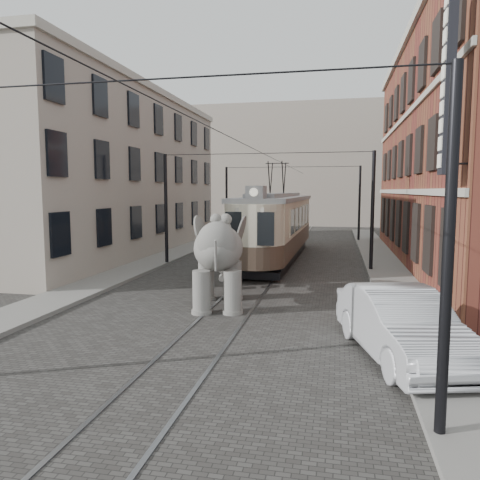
# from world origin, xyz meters

# --- Properties ---
(ground) EXTENTS (120.00, 120.00, 0.00)m
(ground) POSITION_xyz_m (0.00, 0.00, 0.00)
(ground) COLOR #3C3A37
(tram_rails) EXTENTS (1.54, 80.00, 0.02)m
(tram_rails) POSITION_xyz_m (0.00, 0.00, 0.01)
(tram_rails) COLOR slate
(tram_rails) RESTS_ON ground
(sidewalk_right) EXTENTS (2.00, 60.00, 0.15)m
(sidewalk_right) POSITION_xyz_m (6.00, 0.00, 0.07)
(sidewalk_right) COLOR slate
(sidewalk_right) RESTS_ON ground
(sidewalk_left) EXTENTS (2.00, 60.00, 0.15)m
(sidewalk_left) POSITION_xyz_m (-6.50, 0.00, 0.07)
(sidewalk_left) COLOR slate
(sidewalk_left) RESTS_ON ground
(stucco_building) EXTENTS (7.00, 24.00, 10.00)m
(stucco_building) POSITION_xyz_m (-11.00, 10.00, 5.00)
(stucco_building) COLOR #A09284
(stucco_building) RESTS_ON ground
(distant_block) EXTENTS (28.00, 10.00, 14.00)m
(distant_block) POSITION_xyz_m (0.00, 40.00, 7.00)
(distant_block) COLOR #A09284
(distant_block) RESTS_ON ground
(catenary) EXTENTS (11.00, 30.20, 6.00)m
(catenary) POSITION_xyz_m (-0.20, 5.00, 3.00)
(catenary) COLOR black
(catenary) RESTS_ON ground
(tram) EXTENTS (3.23, 14.39, 5.69)m
(tram) POSITION_xyz_m (0.01, 9.36, 2.84)
(tram) COLOR beige
(tram) RESTS_ON ground
(elephant) EXTENTS (3.88, 5.70, 3.20)m
(elephant) POSITION_xyz_m (-0.53, -2.21, 1.60)
(elephant) COLOR slate
(elephant) RESTS_ON ground
(parked_car) EXTENTS (3.11, 5.42, 1.69)m
(parked_car) POSITION_xyz_m (5.06, -6.22, 0.85)
(parked_car) COLOR #B6B7BB
(parked_car) RESTS_ON ground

